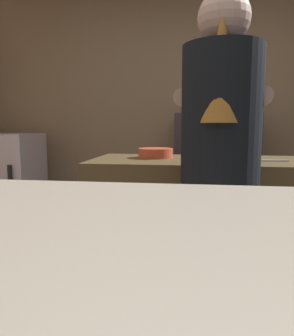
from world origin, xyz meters
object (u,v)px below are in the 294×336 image
Objects in this scene: mixing_bowl at (156,153)px; chefs_knife at (266,161)px; mini_fridge at (5,184)px; bottle_vinegar at (192,103)px; bottle_hot_sauce at (238,105)px; bartender at (220,160)px; bottle_olive_oil at (212,104)px.

mixing_bowl is 0.87× the size of chefs_knife.
chefs_knife is at bearing -27.38° from mini_fridge.
bottle_hot_sauce is (0.43, -0.01, -0.02)m from bottle_vinegar.
bartender is at bearing -128.15° from chefs_knife.
mixing_bowl is at bearing -116.98° from bottle_hot_sauce.
bartender is 1.82m from bottle_vinegar.
mini_fridge is at bearing 59.31° from bartender.
bottle_olive_oil is 0.25m from bottle_hot_sauce.
chefs_knife is at bearing -81.42° from bottle_olive_oil.
bottle_vinegar is at bearing -158.22° from bottle_olive_oil.
mixing_bowl is 0.84× the size of bottle_vinegar.
bottle_hot_sauce is (0.02, 1.36, 0.38)m from chefs_knife.
mixing_bowl is 1.45m from bottle_olive_oil.
bottle_hot_sauce is (0.30, 1.77, 0.34)m from bartender.
mixing_bowl is at bearing -32.79° from mini_fridge.
mixing_bowl is (-0.34, 0.52, -0.02)m from bartender.
bartender is 0.49m from chefs_knife.
chefs_knife is (2.29, -1.19, 0.41)m from mini_fridge.
chefs_knife is 1.20× the size of bottle_hot_sauce.
bartender is at bearing -56.56° from mixing_bowl.
chefs_knife is 0.97× the size of bottle_vinegar.
bartender is at bearing -91.89° from bottle_olive_oil.
bottle_olive_oil is (-0.22, 1.45, 0.40)m from chefs_knife.
bottle_vinegar is (0.21, 1.27, 0.38)m from mixing_bowl.
chefs_knife is (0.62, -0.11, -0.02)m from mixing_bowl.
bartender reaches higher than bottle_hot_sauce.
bottle_vinegar reaches higher than bottle_hot_sauce.
mixing_bowl is at bearing 166.47° from chefs_knife.
mini_fridge is at bearing -172.67° from bottle_olive_oil.
mixing_bowl is 1.34m from bottle_vinegar.
bottle_hot_sauce reaches higher than mini_fridge.
bottle_vinegar is at bearing 178.18° from bottle_hot_sauce.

